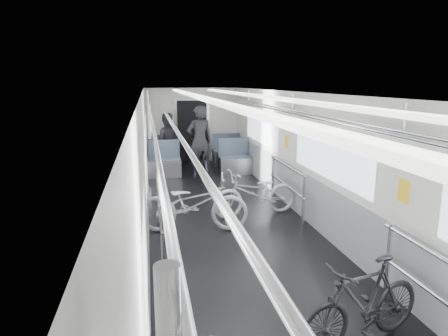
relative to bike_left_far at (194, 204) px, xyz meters
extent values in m
cube|color=black|center=(0.68, -0.70, -0.50)|extent=(3.00, 14.00, 0.01)
cube|color=white|center=(0.68, -0.70, 1.90)|extent=(3.00, 14.00, 0.02)
cube|color=silver|center=(-0.82, -0.70, 0.70)|extent=(0.02, 14.00, 2.40)
cube|color=silver|center=(2.18, -0.70, 0.70)|extent=(0.02, 14.00, 2.40)
cube|color=silver|center=(0.68, 6.30, 0.70)|extent=(3.00, 0.02, 2.40)
cube|color=white|center=(0.68, -0.70, -0.50)|extent=(0.08, 13.80, 0.01)
cube|color=gray|center=(-0.79, -0.70, -0.05)|extent=(0.01, 13.90, 0.90)
cube|color=gray|center=(2.15, -0.70, -0.05)|extent=(0.01, 13.90, 0.90)
cube|color=white|center=(-0.79, -0.70, 0.90)|extent=(0.01, 10.80, 0.75)
cube|color=white|center=(2.15, -0.70, 0.90)|extent=(0.01, 10.80, 0.75)
cube|color=white|center=(0.13, -0.70, 1.84)|extent=(0.14, 13.40, 0.05)
cube|color=white|center=(1.23, -0.70, 1.84)|extent=(0.14, 13.40, 0.05)
cube|color=black|center=(0.68, 6.24, 0.50)|extent=(0.95, 0.10, 2.00)
imported|color=#A9AAAE|center=(0.00, 0.00, 0.00)|extent=(1.98, 0.92, 1.00)
imported|color=black|center=(1.28, -3.43, -0.05)|extent=(1.57, 0.80, 0.91)
imported|color=silver|center=(1.29, 0.59, -0.04)|extent=(1.84, 0.92, 0.92)
imported|color=black|center=(0.70, 4.10, -0.07)|extent=(0.65, 1.68, 0.87)
imported|color=black|center=(0.65, 4.10, 0.48)|extent=(0.81, 0.63, 1.97)
imported|color=#33313A|center=(-0.20, 5.38, 0.34)|extent=(0.85, 0.68, 1.68)
camera|label=1|loc=(-0.74, -6.68, 2.09)|focal=32.00mm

